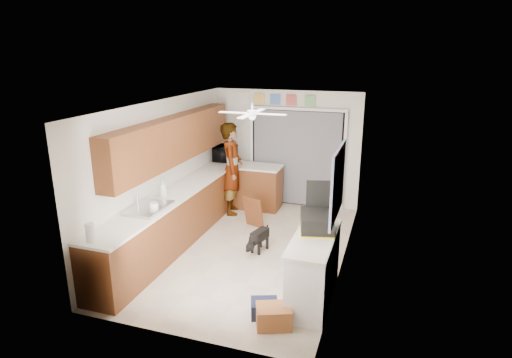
% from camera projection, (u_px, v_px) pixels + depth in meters
% --- Properties ---
extents(floor, '(5.00, 5.00, 0.00)m').
position_uv_depth(floor, '(249.00, 249.00, 7.41)').
color(floor, '#BCAB97').
rests_on(floor, ground).
extents(ceiling, '(5.00, 5.00, 0.00)m').
position_uv_depth(ceiling, '(248.00, 104.00, 6.69)').
color(ceiling, white).
rests_on(ceiling, ground).
extents(wall_back, '(3.20, 0.00, 3.20)m').
position_uv_depth(wall_back, '(286.00, 148.00, 9.33)').
color(wall_back, silver).
rests_on(wall_back, ground).
extents(wall_front, '(3.20, 0.00, 3.20)m').
position_uv_depth(wall_front, '(175.00, 242.00, 4.78)').
color(wall_front, silver).
rests_on(wall_front, ground).
extents(wall_left, '(0.00, 5.00, 5.00)m').
position_uv_depth(wall_left, '(163.00, 172.00, 7.53)').
color(wall_left, silver).
rests_on(wall_left, ground).
extents(wall_right, '(0.00, 5.00, 5.00)m').
position_uv_depth(wall_right, '(347.00, 189.00, 6.57)').
color(wall_right, silver).
rests_on(wall_right, ground).
extents(left_base_cabinets, '(0.60, 4.80, 0.90)m').
position_uv_depth(left_base_cabinets, '(180.00, 216.00, 7.67)').
color(left_base_cabinets, brown).
rests_on(left_base_cabinets, floor).
extents(left_countertop, '(0.62, 4.80, 0.04)m').
position_uv_depth(left_countertop, '(180.00, 191.00, 7.53)').
color(left_countertop, white).
rests_on(left_countertop, left_base_cabinets).
extents(upper_cabinets, '(0.32, 4.00, 0.80)m').
position_uv_depth(upper_cabinets, '(175.00, 139.00, 7.50)').
color(upper_cabinets, brown).
rests_on(upper_cabinets, wall_left).
extents(sink_basin, '(0.50, 0.76, 0.06)m').
position_uv_depth(sink_basin, '(149.00, 208.00, 6.61)').
color(sink_basin, silver).
rests_on(sink_basin, left_countertop).
extents(faucet, '(0.03, 0.03, 0.22)m').
position_uv_depth(faucet, '(138.00, 201.00, 6.64)').
color(faucet, silver).
rests_on(faucet, left_countertop).
extents(peninsula_base, '(1.00, 0.60, 0.90)m').
position_uv_depth(peninsula_base, '(257.00, 188.00, 9.25)').
color(peninsula_base, brown).
rests_on(peninsula_base, floor).
extents(peninsula_top, '(1.04, 0.64, 0.04)m').
position_uv_depth(peninsula_top, '(257.00, 167.00, 9.12)').
color(peninsula_top, white).
rests_on(peninsula_top, peninsula_base).
extents(back_opening_recess, '(2.00, 0.06, 2.10)m').
position_uv_depth(back_opening_recess, '(297.00, 158.00, 9.28)').
color(back_opening_recess, black).
rests_on(back_opening_recess, wall_back).
extents(curtain_panel, '(1.90, 0.03, 2.05)m').
position_uv_depth(curtain_panel, '(296.00, 159.00, 9.25)').
color(curtain_panel, gray).
rests_on(curtain_panel, wall_back).
extents(door_trim_left, '(0.06, 0.04, 2.10)m').
position_uv_depth(door_trim_left, '(252.00, 155.00, 9.56)').
color(door_trim_left, white).
rests_on(door_trim_left, wall_back).
extents(door_trim_right, '(0.06, 0.04, 2.10)m').
position_uv_depth(door_trim_right, '(344.00, 162.00, 8.95)').
color(door_trim_right, white).
rests_on(door_trim_right, wall_back).
extents(door_trim_head, '(2.10, 0.04, 0.06)m').
position_uv_depth(door_trim_head, '(298.00, 109.00, 8.94)').
color(door_trim_head, white).
rests_on(door_trim_head, wall_back).
extents(header_frame_0, '(0.22, 0.02, 0.22)m').
position_uv_depth(header_frame_0, '(259.00, 99.00, 9.17)').
color(header_frame_0, '#E9B94D').
rests_on(header_frame_0, wall_back).
extents(header_frame_1, '(0.22, 0.02, 0.22)m').
position_uv_depth(header_frame_1, '(275.00, 99.00, 9.07)').
color(header_frame_1, '#4A78C7').
rests_on(header_frame_1, wall_back).
extents(header_frame_2, '(0.22, 0.02, 0.22)m').
position_uv_depth(header_frame_2, '(291.00, 100.00, 8.96)').
color(header_frame_2, '#C54A4A').
rests_on(header_frame_2, wall_back).
extents(header_frame_3, '(0.22, 0.02, 0.22)m').
position_uv_depth(header_frame_3, '(310.00, 101.00, 8.85)').
color(header_frame_3, '#6CB266').
rests_on(header_frame_3, wall_back).
extents(route66_sign, '(0.22, 0.02, 0.26)m').
position_uv_depth(route66_sign, '(244.00, 98.00, 9.28)').
color(route66_sign, silver).
rests_on(route66_sign, wall_back).
extents(right_counter_base, '(0.50, 1.40, 0.90)m').
position_uv_depth(right_counter_base, '(314.00, 270.00, 5.79)').
color(right_counter_base, white).
rests_on(right_counter_base, floor).
extents(right_counter_top, '(0.54, 1.44, 0.04)m').
position_uv_depth(right_counter_top, '(314.00, 238.00, 5.66)').
color(right_counter_top, white).
rests_on(right_counter_top, right_counter_base).
extents(abstract_painting, '(0.03, 1.15, 0.95)m').
position_uv_depth(abstract_painting, '(338.00, 183.00, 5.56)').
color(abstract_painting, '#F75B94').
rests_on(abstract_painting, wall_right).
extents(ceiling_fan, '(1.14, 1.14, 0.24)m').
position_uv_depth(ceiling_fan, '(252.00, 113.00, 6.92)').
color(ceiling_fan, white).
rests_on(ceiling_fan, ceiling).
extents(microwave, '(0.40, 0.59, 0.33)m').
position_uv_depth(microwave, '(226.00, 153.00, 9.54)').
color(microwave, black).
rests_on(microwave, left_countertop).
extents(soap_bottle, '(0.12, 0.12, 0.30)m').
position_uv_depth(soap_bottle, '(163.00, 188.00, 7.14)').
color(soap_bottle, silver).
rests_on(soap_bottle, left_countertop).
extents(cup, '(0.15, 0.15, 0.11)m').
position_uv_depth(cup, '(154.00, 206.00, 6.59)').
color(cup, white).
rests_on(cup, left_countertop).
extents(paper_towel_roll, '(0.15, 0.15, 0.25)m').
position_uv_depth(paper_towel_roll, '(90.00, 233.00, 5.47)').
color(paper_towel_roll, white).
rests_on(paper_towel_roll, left_countertop).
extents(suitcase, '(0.55, 0.65, 0.24)m').
position_uv_depth(suitcase, '(316.00, 222.00, 5.83)').
color(suitcase, black).
rests_on(suitcase, right_counter_top).
extents(suitcase_rim, '(0.57, 0.67, 0.02)m').
position_uv_depth(suitcase_rim, '(316.00, 229.00, 5.86)').
color(suitcase_rim, yellow).
rests_on(suitcase_rim, suitcase).
extents(suitcase_lid, '(0.42, 0.13, 0.50)m').
position_uv_depth(suitcase_lid, '(321.00, 198.00, 6.02)').
color(suitcase_lid, black).
rests_on(suitcase_lid, suitcase).
extents(cardboard_box, '(0.52, 0.46, 0.27)m').
position_uv_depth(cardboard_box, '(274.00, 316.00, 5.31)').
color(cardboard_box, '#9C5331').
rests_on(cardboard_box, floor).
extents(navy_crate, '(0.42, 0.38, 0.21)m').
position_uv_depth(navy_crate, '(264.00, 308.00, 5.52)').
color(navy_crate, '#141B32').
rests_on(navy_crate, floor).
extents(cabinet_door_panel, '(0.44, 0.29, 0.61)m').
position_uv_depth(cabinet_door_panel, '(253.00, 212.00, 8.21)').
color(cabinet_door_panel, brown).
rests_on(cabinet_door_panel, floor).
extents(man, '(0.64, 0.80, 1.92)m').
position_uv_depth(man, '(232.00, 169.00, 8.81)').
color(man, white).
rests_on(man, floor).
extents(dog, '(0.36, 0.58, 0.43)m').
position_uv_depth(dog, '(260.00, 239.00, 7.28)').
color(dog, black).
rests_on(dog, floor).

